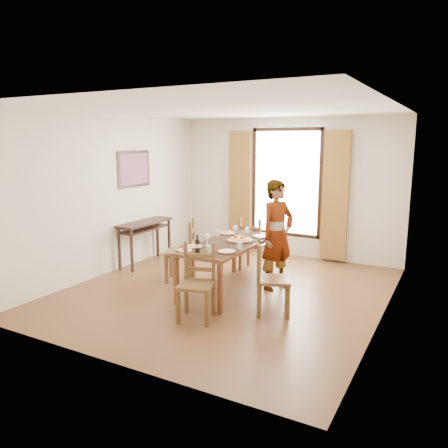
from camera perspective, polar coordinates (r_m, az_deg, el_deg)
The scene contains 22 objects.
ground at distance 6.74m, azimuth 0.35°, elevation -8.71°, with size 5.00×5.00×0.00m, color #4F3518.
room_shell at distance 6.51m, azimuth 0.86°, elevation 4.54°, with size 4.60×5.10×2.74m.
console_table at distance 8.14m, azimuth -10.29°, elevation -0.47°, with size 0.38×1.20×0.80m.
dining_table at distance 6.57m, azimuth 0.53°, elevation -2.97°, with size 0.82×1.86×0.76m.
chair_west at distance 7.12m, azimuth -5.46°, elevation -3.74°, with size 0.59×0.59×1.01m.
chair_north at distance 7.70m, azimuth 3.82°, elevation -2.81°, with size 0.44×0.44×0.95m.
chair_south at distance 5.61m, azimuth -3.58°, elevation -7.95°, with size 0.54×0.54×0.97m.
chair_east at distance 5.80m, azimuth 6.15°, elevation -7.34°, with size 0.56×0.56×0.98m.
man at distance 6.70m, azimuth 6.95°, elevation -1.43°, with size 0.61×0.72×1.68m, color #909498.
plate_sw at distance 6.25m, azimuth -3.96°, elevation -2.82°, with size 0.27×0.27×0.05m, color silver, non-canonical shape.
plate_se at distance 5.96m, azimuth 0.39°, elevation -3.46°, with size 0.27×0.27×0.05m, color silver, non-canonical shape.
plate_nw at distance 7.12m, azimuth 0.50°, elevation -1.10°, with size 0.27×0.27×0.05m, color silver, non-canonical shape.
plate_ne at distance 6.94m, azimuth 4.93°, elevation -1.47°, with size 0.27×0.27×0.05m, color silver, non-canonical shape.
pasta_platter at distance 6.61m, azimuth 2.07°, elevation -1.84°, with size 0.40×0.40×0.10m, color red, non-canonical shape.
caprese_plate at distance 6.06m, azimuth -5.14°, elevation -3.34°, with size 0.20×0.20×0.04m, color silver, non-canonical shape.
wine_glass_a at distance 6.32m, azimuth -2.21°, elevation -2.05°, with size 0.08×0.08×0.18m, color white, non-canonical shape.
wine_glass_b at distance 6.79m, azimuth 3.00°, elevation -1.14°, with size 0.08×0.08×0.18m, color white, non-canonical shape.
wine_glass_c at distance 6.93m, azimuth 1.47°, elevation -0.89°, with size 0.08×0.08×0.18m, color white, non-canonical shape.
tumbler_a at distance 6.13m, azimuth 2.05°, elevation -2.86°, with size 0.07×0.07×0.10m, color silver.
tumbler_b at distance 6.95m, azimuth -0.83°, elevation -1.20°, with size 0.07×0.07×0.10m, color silver.
tumbler_c at distance 5.93m, azimuth -1.92°, elevation -3.33°, with size 0.07×0.07×0.10m, color silver.
wine_bottle at distance 5.92m, azimuth -3.51°, elevation -2.62°, with size 0.07×0.07×0.25m, color black, non-canonical shape.
Camera 1 is at (3.01, -5.59, 2.26)m, focal length 35.00 mm.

